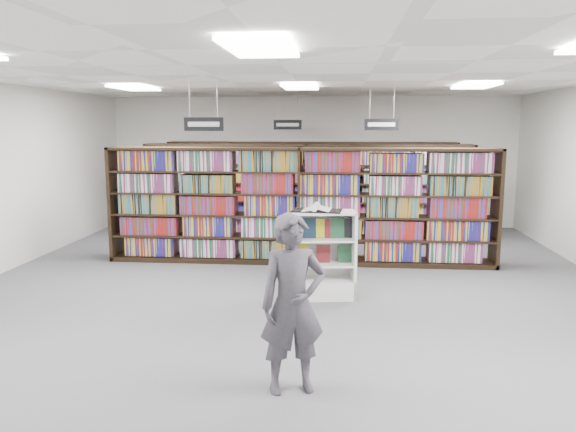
# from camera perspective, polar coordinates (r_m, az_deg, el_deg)

# --- Properties ---
(floor) EXTENTS (12.00, 12.00, 0.00)m
(floor) POSITION_cam_1_polar(r_m,az_deg,el_deg) (8.46, 0.24, -7.93)
(floor) COLOR #4A4A4F
(floor) RESTS_ON ground
(ceiling) EXTENTS (10.00, 12.00, 0.10)m
(ceiling) POSITION_cam_1_polar(r_m,az_deg,el_deg) (8.12, 0.25, 14.22)
(ceiling) COLOR white
(ceiling) RESTS_ON wall_back
(wall_back) EXTENTS (10.00, 0.10, 3.20)m
(wall_back) POSITION_cam_1_polar(r_m,az_deg,el_deg) (14.10, 2.36, 5.54)
(wall_back) COLOR silver
(wall_back) RESTS_ON ground
(wall_front) EXTENTS (10.00, 0.10, 3.20)m
(wall_front) POSITION_cam_1_polar(r_m,az_deg,el_deg) (2.34, -12.93, -13.19)
(wall_front) COLOR silver
(wall_front) RESTS_ON ground
(bookshelf_row_near) EXTENTS (7.00, 0.60, 2.10)m
(bookshelf_row_near) POSITION_cam_1_polar(r_m,az_deg,el_deg) (10.18, 1.22, 1.05)
(bookshelf_row_near) COLOR black
(bookshelf_row_near) RESTS_ON floor
(bookshelf_row_mid) EXTENTS (7.00, 0.60, 2.10)m
(bookshelf_row_mid) POSITION_cam_1_polar(r_m,az_deg,el_deg) (12.16, 1.88, 2.37)
(bookshelf_row_mid) COLOR black
(bookshelf_row_mid) RESTS_ON floor
(bookshelf_row_far) EXTENTS (7.00, 0.60, 2.10)m
(bookshelf_row_far) POSITION_cam_1_polar(r_m,az_deg,el_deg) (13.85, 2.29, 3.19)
(bookshelf_row_far) COLOR black
(bookshelf_row_far) RESTS_ON floor
(aisle_sign_left) EXTENTS (0.65, 0.02, 0.80)m
(aisle_sign_left) POSITION_cam_1_polar(r_m,az_deg,el_deg) (9.32, -8.56, 9.34)
(aisle_sign_left) COLOR #B2B2B7
(aisle_sign_left) RESTS_ON ceiling
(aisle_sign_right) EXTENTS (0.65, 0.02, 0.80)m
(aisle_sign_right) POSITION_cam_1_polar(r_m,az_deg,el_deg) (11.08, 9.47, 9.27)
(aisle_sign_right) COLOR #B2B2B7
(aisle_sign_right) RESTS_ON ceiling
(aisle_sign_center) EXTENTS (0.65, 0.02, 0.80)m
(aisle_sign_center) POSITION_cam_1_polar(r_m,az_deg,el_deg) (13.11, -0.04, 9.35)
(aisle_sign_center) COLOR #B2B2B7
(aisle_sign_center) RESTS_ON ceiling
(troffer_front_center) EXTENTS (0.60, 1.20, 0.04)m
(troffer_front_center) POSITION_cam_1_polar(r_m,az_deg,el_deg) (5.15, -2.76, 16.71)
(troffer_front_center) COLOR white
(troffer_front_center) RESTS_ON ceiling
(troffer_back_left) EXTENTS (0.60, 1.20, 0.04)m
(troffer_back_left) POSITION_cam_1_polar(r_m,az_deg,el_deg) (10.74, -15.33, 12.44)
(troffer_back_left) COLOR white
(troffer_back_left) RESTS_ON ceiling
(troffer_back_center) EXTENTS (0.60, 1.20, 0.04)m
(troffer_back_center) POSITION_cam_1_polar(r_m,az_deg,el_deg) (10.10, 1.26, 12.98)
(troffer_back_center) COLOR white
(troffer_back_center) RESTS_ON ceiling
(troffer_back_right) EXTENTS (0.60, 1.20, 0.04)m
(troffer_back_right) POSITION_cam_1_polar(r_m,az_deg,el_deg) (10.34, 18.50, 12.44)
(troffer_back_right) COLOR white
(troffer_back_right) RESTS_ON ceiling
(endcap_display) EXTENTS (0.96, 0.57, 1.28)m
(endcap_display) POSITION_cam_1_polar(r_m,az_deg,el_deg) (8.23, 3.59, -5.18)
(endcap_display) COLOR silver
(endcap_display) RESTS_ON floor
(open_book) EXTENTS (0.73, 0.47, 0.13)m
(open_book) POSITION_cam_1_polar(r_m,az_deg,el_deg) (8.04, 2.90, 0.71)
(open_book) COLOR black
(open_book) RESTS_ON endcap_display
(shopper) EXTENTS (0.71, 0.58, 1.70)m
(shopper) POSITION_cam_1_polar(r_m,az_deg,el_deg) (5.27, 0.49, -8.93)
(shopper) COLOR #45414A
(shopper) RESTS_ON floor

